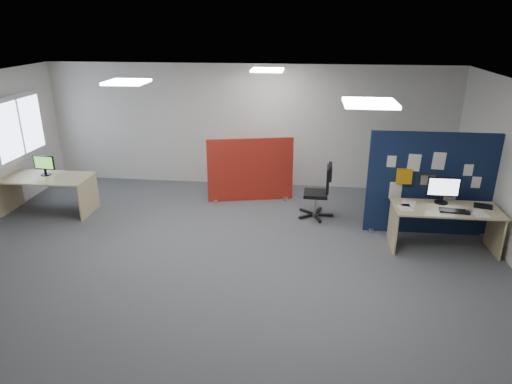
# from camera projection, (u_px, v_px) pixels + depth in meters

# --- Properties ---
(floor) EXTENTS (9.00, 9.00, 0.00)m
(floor) POSITION_uv_depth(u_px,v_px,m) (221.00, 256.00, 7.35)
(floor) COLOR #505358
(floor) RESTS_ON ground
(ceiling) EXTENTS (9.00, 7.00, 0.02)m
(ceiling) POSITION_uv_depth(u_px,v_px,m) (216.00, 86.00, 6.39)
(ceiling) COLOR white
(ceiling) RESTS_ON wall_back
(wall_back) EXTENTS (9.00, 0.02, 2.70)m
(wall_back) POSITION_uv_depth(u_px,v_px,m) (248.00, 126.00, 10.12)
(wall_back) COLOR silver
(wall_back) RESTS_ON floor
(wall_front) EXTENTS (9.00, 0.02, 2.70)m
(wall_front) POSITION_uv_depth(u_px,v_px,m) (137.00, 319.00, 3.62)
(wall_front) COLOR silver
(wall_front) RESTS_ON floor
(window) EXTENTS (0.06, 1.70, 1.30)m
(window) POSITION_uv_depth(u_px,v_px,m) (19.00, 127.00, 9.12)
(window) COLOR white
(window) RESTS_ON wall_left
(ceiling_lights) EXTENTS (4.10, 4.10, 0.04)m
(ceiling_lights) POSITION_uv_depth(u_px,v_px,m) (246.00, 82.00, 6.98)
(ceiling_lights) COLOR white
(ceiling_lights) RESTS_ON ceiling
(navy_divider) EXTENTS (2.22, 0.30, 1.83)m
(navy_divider) POSITION_uv_depth(u_px,v_px,m) (432.00, 184.00, 7.85)
(navy_divider) COLOR #0E1A35
(navy_divider) RESTS_ON floor
(main_desk) EXTENTS (1.68, 0.75, 0.73)m
(main_desk) POSITION_uv_depth(u_px,v_px,m) (444.00, 217.00, 7.44)
(main_desk) COLOR tan
(main_desk) RESTS_ON floor
(monitor_main) EXTENTS (0.51, 0.21, 0.45)m
(monitor_main) POSITION_uv_depth(u_px,v_px,m) (443.00, 189.00, 7.45)
(monitor_main) COLOR black
(monitor_main) RESTS_ON main_desk
(keyboard) EXTENTS (0.47, 0.24, 0.02)m
(keyboard) POSITION_uv_depth(u_px,v_px,m) (454.00, 211.00, 7.20)
(keyboard) COLOR black
(keyboard) RESTS_ON main_desk
(mouse) EXTENTS (0.11, 0.08, 0.03)m
(mouse) POSITION_uv_depth(u_px,v_px,m) (469.00, 211.00, 7.20)
(mouse) COLOR #A9A8AE
(mouse) RESTS_ON main_desk
(paper_tray) EXTENTS (0.34, 0.30, 0.01)m
(paper_tray) POSITION_uv_depth(u_px,v_px,m) (483.00, 206.00, 7.39)
(paper_tray) COLOR black
(paper_tray) RESTS_ON main_desk
(red_divider) EXTENTS (1.74, 0.44, 1.33)m
(red_divider) POSITION_uv_depth(u_px,v_px,m) (250.00, 170.00, 9.40)
(red_divider) COLOR maroon
(red_divider) RESTS_ON floor
(second_desk) EXTENTS (1.69, 0.85, 0.73)m
(second_desk) POSITION_uv_depth(u_px,v_px,m) (48.00, 185.00, 8.88)
(second_desk) COLOR tan
(second_desk) RESTS_ON floor
(monitor_second) EXTENTS (0.43, 0.20, 0.39)m
(monitor_second) POSITION_uv_depth(u_px,v_px,m) (44.00, 164.00, 8.82)
(monitor_second) COLOR black
(monitor_second) RESTS_ON second_desk
(office_chair) EXTENTS (0.67, 0.69, 1.04)m
(office_chair) POSITION_uv_depth(u_px,v_px,m) (322.00, 188.00, 8.62)
(office_chair) COLOR black
(office_chair) RESTS_ON floor
(desk_papers) EXTENTS (1.36, 0.65, 0.00)m
(desk_papers) POSITION_uv_depth(u_px,v_px,m) (430.00, 208.00, 7.34)
(desk_papers) COLOR white
(desk_papers) RESTS_ON main_desk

